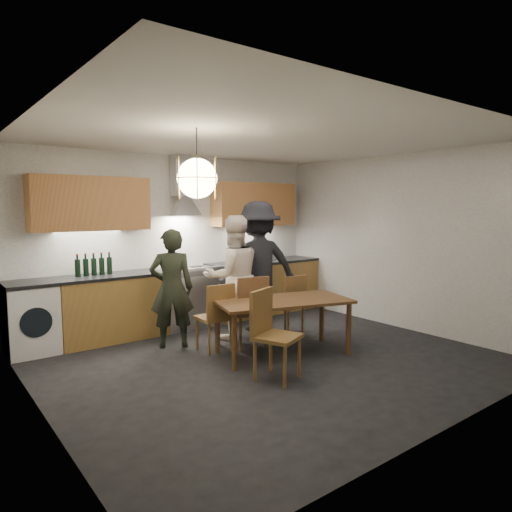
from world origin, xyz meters
TOP-DOWN VIEW (x-y plane):
  - ground at (0.00, 0.00)m, footprint 5.00×5.00m
  - room_shell at (0.00, 0.00)m, footprint 5.02×4.52m
  - counter_run at (0.02, 1.95)m, footprint 5.00×0.62m
  - range_stove at (0.00, 1.94)m, footprint 0.90×0.60m
  - wall_fixtures at (0.00, 2.07)m, footprint 4.30×0.54m
  - pendant_lamp at (-1.00, -0.10)m, footprint 0.43×0.43m
  - dining_table at (0.26, 0.04)m, footprint 1.78×1.23m
  - chair_back_left at (-0.33, 0.60)m, footprint 0.41×0.41m
  - chair_back_mid at (0.09, 0.48)m, footprint 0.51×0.51m
  - chair_back_right at (0.86, 0.56)m, footprint 0.41×0.41m
  - chair_front at (-0.37, -0.49)m, footprint 0.56×0.56m
  - person_left at (-0.69, 1.13)m, footprint 0.66×0.56m
  - person_mid at (0.19, 1.00)m, footprint 0.96×0.82m
  - person_right at (0.72, 1.12)m, footprint 1.38×1.04m
  - mixing_bowl at (1.18, 1.90)m, footprint 0.28×0.28m
  - stock_pot at (1.61, 1.96)m, footprint 0.28×0.28m
  - wine_bottles at (-1.39, 2.01)m, footprint 0.49×0.07m

SIDE VIEW (x-z plane):
  - ground at x=0.00m, z-range 0.00..0.00m
  - range_stove at x=0.00m, z-range -0.02..0.90m
  - counter_run at x=0.02m, z-range 0.00..0.90m
  - chair_back_left at x=-0.33m, z-range 0.06..0.93m
  - chair_back_right at x=0.86m, z-range 0.06..0.93m
  - chair_back_mid at x=0.09m, z-range 0.07..1.01m
  - chair_front at x=-0.37m, z-range 0.07..1.02m
  - dining_table at x=0.26m, z-range 0.26..0.95m
  - person_left at x=-0.69m, z-range 0.00..1.54m
  - person_mid at x=0.19m, z-range 0.00..1.70m
  - mixing_bowl at x=1.18m, z-range 0.90..0.96m
  - person_right at x=0.72m, z-range 0.00..1.90m
  - stock_pot at x=1.61m, z-range 0.90..1.06m
  - wine_bottles at x=-1.39m, z-range 0.90..1.20m
  - room_shell at x=0.00m, z-range 0.40..3.01m
  - wall_fixtures at x=0.00m, z-range 1.32..2.42m
  - pendant_lamp at x=-1.00m, z-range 1.75..2.45m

